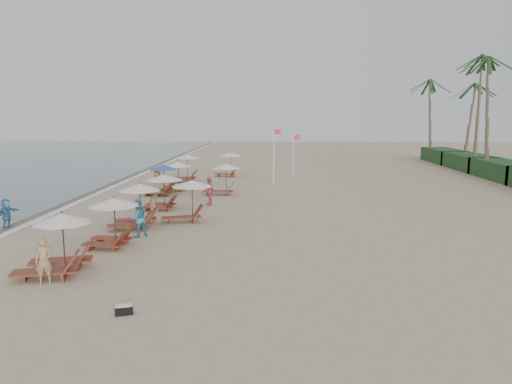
{
  "coord_description": "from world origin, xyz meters",
  "views": [
    {
      "loc": [
        1.77,
        -19.74,
        5.68
      ],
      "look_at": [
        0.63,
        6.5,
        1.3
      ],
      "focal_mm": 32.58,
      "sensor_mm": 36.0,
      "label": 1
    }
  ],
  "objects_px": {
    "flag_pole_near": "(274,153)",
    "inland_station_1": "(222,177)",
    "lounger_station_4": "(160,182)",
    "lounger_station_6": "(184,170)",
    "beachgoer_near": "(44,261)",
    "waterline_walker": "(7,213)",
    "inland_station_2": "(228,162)",
    "beachgoer_far_a": "(210,191)",
    "beachgoer_far_b": "(157,182)",
    "lounger_station_1": "(110,221)",
    "lounger_station_2": "(135,208)",
    "beachgoer_mid_a": "(138,218)",
    "beachgoer_mid_b": "(154,205)",
    "inland_station_0": "(187,198)",
    "duffel_bag": "(124,310)",
    "lounger_station_3": "(161,191)",
    "lounger_station_0": "(55,248)",
    "lounger_station_5": "(176,175)"
  },
  "relations": [
    {
      "from": "flag_pole_near",
      "to": "inland_station_1",
      "type": "bearing_deg",
      "value": -124.71
    },
    {
      "from": "beachgoer_near",
      "to": "waterline_walker",
      "type": "bearing_deg",
      "value": 104.08
    },
    {
      "from": "lounger_station_4",
      "to": "inland_station_2",
      "type": "xyz_separation_m",
      "value": [
        3.89,
        10.21,
        0.42
      ]
    },
    {
      "from": "inland_station_1",
      "to": "waterline_walker",
      "type": "distance_m",
      "value": 14.25
    },
    {
      "from": "lounger_station_6",
      "to": "beachgoer_near",
      "type": "distance_m",
      "value": 24.4
    },
    {
      "from": "inland_station_1",
      "to": "beachgoer_far_a",
      "type": "xyz_separation_m",
      "value": [
        -0.35,
        -4.01,
        -0.39
      ]
    },
    {
      "from": "lounger_station_2",
      "to": "lounger_station_6",
      "type": "relative_size",
      "value": 0.99
    },
    {
      "from": "beachgoer_mid_a",
      "to": "beachgoer_mid_b",
      "type": "height_order",
      "value": "beachgoer_mid_b"
    },
    {
      "from": "lounger_station_4",
      "to": "flag_pole_near",
      "type": "xyz_separation_m",
      "value": [
        8.15,
        5.56,
        1.65
      ]
    },
    {
      "from": "lounger_station_1",
      "to": "inland_station_2",
      "type": "distance_m",
      "value": 23.6
    },
    {
      "from": "lounger_station_2",
      "to": "beachgoer_mid_a",
      "type": "bearing_deg",
      "value": -69.35
    },
    {
      "from": "lounger_station_4",
      "to": "lounger_station_6",
      "type": "xyz_separation_m",
      "value": [
        0.44,
        6.6,
        0.07
      ]
    },
    {
      "from": "lounger_station_0",
      "to": "lounger_station_6",
      "type": "height_order",
      "value": "lounger_station_6"
    },
    {
      "from": "lounger_station_1",
      "to": "beachgoer_mid_b",
      "type": "bearing_deg",
      "value": 82.07
    },
    {
      "from": "lounger_station_1",
      "to": "lounger_station_2",
      "type": "relative_size",
      "value": 0.93
    },
    {
      "from": "lounger_station_2",
      "to": "inland_station_2",
      "type": "bearing_deg",
      "value": 82.22
    },
    {
      "from": "inland_station_0",
      "to": "beachgoer_mid_a",
      "type": "xyz_separation_m",
      "value": [
        -1.69,
        -3.28,
        -0.4
      ]
    },
    {
      "from": "inland_station_2",
      "to": "flag_pole_near",
      "type": "distance_m",
      "value": 6.42
    },
    {
      "from": "duffel_bag",
      "to": "flag_pole_near",
      "type": "xyz_separation_m",
      "value": [
        4.18,
        25.64,
        2.46
      ]
    },
    {
      "from": "lounger_station_1",
      "to": "beachgoer_far_a",
      "type": "xyz_separation_m",
      "value": [
        2.95,
        9.48,
        -0.23
      ]
    },
    {
      "from": "lounger_station_0",
      "to": "beachgoer_far_a",
      "type": "bearing_deg",
      "value": 74.08
    },
    {
      "from": "inland_station_0",
      "to": "beachgoer_mid_a",
      "type": "relative_size",
      "value": 1.57
    },
    {
      "from": "beachgoer_far_b",
      "to": "inland_station_2",
      "type": "bearing_deg",
      "value": -6.75
    },
    {
      "from": "inland_station_1",
      "to": "waterline_walker",
      "type": "xyz_separation_m",
      "value": [
        -9.8,
        -10.33,
        -0.54
      ]
    },
    {
      "from": "lounger_station_0",
      "to": "beachgoer_far_a",
      "type": "distance_m",
      "value": 13.52
    },
    {
      "from": "lounger_station_6",
      "to": "inland_station_2",
      "type": "bearing_deg",
      "value": 46.28
    },
    {
      "from": "inland_station_2",
      "to": "flag_pole_near",
      "type": "bearing_deg",
      "value": -47.53
    },
    {
      "from": "beachgoer_mid_a",
      "to": "lounger_station_1",
      "type": "bearing_deg",
      "value": 23.41
    },
    {
      "from": "flag_pole_near",
      "to": "lounger_station_1",
      "type": "bearing_deg",
      "value": -110.37
    },
    {
      "from": "lounger_station_0",
      "to": "inland_station_1",
      "type": "xyz_separation_m",
      "value": [
        4.05,
        17.01,
        0.34
      ]
    },
    {
      "from": "inland_station_0",
      "to": "beachgoer_far_a",
      "type": "relative_size",
      "value": 1.57
    },
    {
      "from": "beachgoer_mid_b",
      "to": "beachgoer_far_b",
      "type": "bearing_deg",
      "value": -12.09
    },
    {
      "from": "inland_station_2",
      "to": "beachgoer_far_a",
      "type": "bearing_deg",
      "value": -89.06
    },
    {
      "from": "lounger_station_2",
      "to": "beachgoer_far_a",
      "type": "height_order",
      "value": "lounger_station_2"
    },
    {
      "from": "beachgoer_mid_b",
      "to": "beachgoer_far_a",
      "type": "relative_size",
      "value": 1.02
    },
    {
      "from": "lounger_station_0",
      "to": "inland_station_2",
      "type": "distance_m",
      "value": 27.19
    },
    {
      "from": "beachgoer_near",
      "to": "beachgoer_mid_a",
      "type": "distance_m",
      "value": 6.35
    },
    {
      "from": "inland_station_0",
      "to": "duffel_bag",
      "type": "xyz_separation_m",
      "value": [
        0.4,
        -11.76,
        -1.17
      ]
    },
    {
      "from": "inland_station_1",
      "to": "flag_pole_near",
      "type": "relative_size",
      "value": 0.6
    },
    {
      "from": "lounger_station_5",
      "to": "beachgoer_far_a",
      "type": "relative_size",
      "value": 1.34
    },
    {
      "from": "lounger_station_0",
      "to": "lounger_station_6",
      "type": "xyz_separation_m",
      "value": [
        0.03,
        23.35,
        0.07
      ]
    },
    {
      "from": "beachgoer_far_a",
      "to": "beachgoer_far_b",
      "type": "height_order",
      "value": "beachgoer_far_a"
    },
    {
      "from": "lounger_station_6",
      "to": "inland_station_1",
      "type": "relative_size",
      "value": 0.95
    },
    {
      "from": "lounger_station_1",
      "to": "lounger_station_3",
      "type": "xyz_separation_m",
      "value": [
        0.22,
        8.11,
        0.01
      ]
    },
    {
      "from": "lounger_station_3",
      "to": "beachgoer_mid_b",
      "type": "height_order",
      "value": "lounger_station_3"
    },
    {
      "from": "lounger_station_2",
      "to": "lounger_station_6",
      "type": "distance_m",
      "value": 16.35
    },
    {
      "from": "beachgoer_far_b",
      "to": "duffel_bag",
      "type": "xyz_separation_m",
      "value": [
        4.18,
        -20.21,
        -0.73
      ]
    },
    {
      "from": "lounger_station_3",
      "to": "lounger_station_4",
      "type": "distance_m",
      "value": 5.31
    },
    {
      "from": "lounger_station_4",
      "to": "waterline_walker",
      "type": "xyz_separation_m",
      "value": [
        -5.33,
        -10.07,
        -0.21
      ]
    },
    {
      "from": "beachgoer_mid_a",
      "to": "beachgoer_mid_b",
      "type": "bearing_deg",
      "value": -132.52
    }
  ]
}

